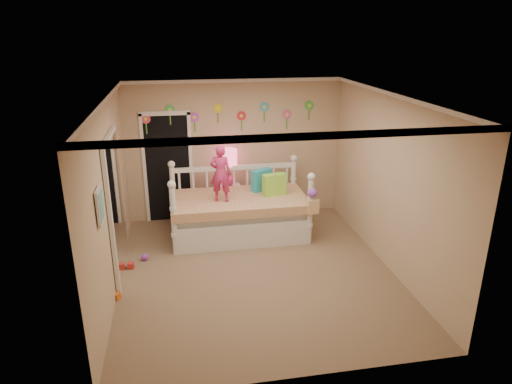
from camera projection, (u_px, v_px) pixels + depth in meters
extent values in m
cube|color=#7F684C|center=(256.00, 271.00, 6.86)|extent=(4.00, 4.50, 0.01)
cube|color=white|center=(257.00, 97.00, 5.97)|extent=(4.00, 4.50, 0.01)
cube|color=tan|center=(235.00, 150.00, 8.49)|extent=(4.00, 0.01, 2.60)
cube|color=tan|center=(109.00, 199.00, 6.08)|extent=(0.01, 4.50, 2.60)
cube|color=tan|center=(389.00, 182.00, 6.74)|extent=(0.01, 4.50, 2.60)
cube|color=#27B5C6|center=(261.00, 180.00, 8.09)|extent=(0.40, 0.32, 0.39)
cube|color=#97E144|center=(274.00, 185.00, 7.85)|extent=(0.42, 0.23, 0.38)
imported|color=#CD2E6A|center=(221.00, 173.00, 7.49)|extent=(0.40, 0.31, 0.96)
cube|color=white|center=(229.00, 202.00, 8.62)|extent=(0.43, 0.34, 0.68)
sphere|color=#F02072|center=(229.00, 181.00, 8.47)|extent=(0.19, 0.19, 0.19)
cylinder|color=#F02072|center=(229.00, 170.00, 8.40)|extent=(0.03, 0.03, 0.40)
cylinder|color=#FF4C7C|center=(229.00, 157.00, 8.32)|extent=(0.31, 0.31, 0.29)
cube|color=black|center=(168.00, 167.00, 8.36)|extent=(0.90, 0.04, 2.07)
cube|color=white|center=(117.00, 208.00, 6.45)|extent=(0.07, 1.30, 2.10)
cube|color=white|center=(100.00, 206.00, 5.17)|extent=(0.05, 0.34, 0.42)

